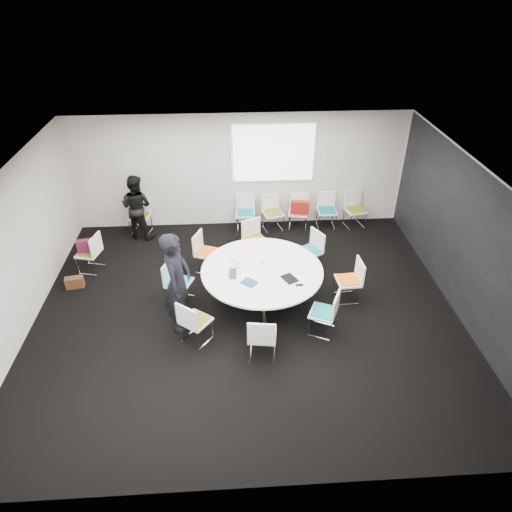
{
  "coord_description": "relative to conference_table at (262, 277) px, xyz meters",
  "views": [
    {
      "loc": [
        -0.24,
        -6.75,
        5.73
      ],
      "look_at": [
        0.2,
        0.4,
        1.0
      ],
      "focal_mm": 32.0,
      "sensor_mm": 36.0,
      "label": 1
    }
  ],
  "objects": [
    {
      "name": "room_shell",
      "position": [
        -0.22,
        -0.34,
        0.85
      ],
      "size": [
        8.08,
        7.08,
        2.88
      ],
      "color": "black",
      "rests_on": "ground"
    },
    {
      "name": "conference_table",
      "position": [
        0.0,
        0.0,
        0.0
      ],
      "size": [
        2.33,
        2.33,
        0.73
      ],
      "color": "silver",
      "rests_on": "ground"
    },
    {
      "name": "projection_screen",
      "position": [
        0.49,
        3.12,
        1.3
      ],
      "size": [
        1.9,
        0.03,
        1.35
      ],
      "primitive_type": "cube",
      "color": "white",
      "rests_on": "room_shell"
    },
    {
      "name": "chair_ring_a",
      "position": [
        1.69,
        -0.08,
        -0.28
      ],
      "size": [
        0.48,
        0.49,
        0.88
      ],
      "rotation": [
        0.0,
        0.0,
        1.63
      ],
      "color": "silver",
      "rests_on": "ground"
    },
    {
      "name": "chair_ring_b",
      "position": [
        1.1,
        1.02,
        -0.28
      ],
      "size": [
        0.61,
        0.62,
        0.88
      ],
      "rotation": [
        0.0,
        0.0,
        2.08
      ],
      "color": "silver",
      "rests_on": "ground"
    },
    {
      "name": "chair_ring_c",
      "position": [
        -0.04,
        1.55,
        -0.28
      ],
      "size": [
        0.6,
        0.6,
        0.88
      ],
      "rotation": [
        0.0,
        0.0,
        3.57
      ],
      "color": "silver",
      "rests_on": "ground"
    },
    {
      "name": "chair_ring_d",
      "position": [
        -1.1,
        1.11,
        -0.28
      ],
      "size": [
        0.59,
        0.59,
        0.88
      ],
      "rotation": [
        0.0,
        0.0,
        4.34
      ],
      "color": "silver",
      "rests_on": "ground"
    },
    {
      "name": "chair_ring_e",
      "position": [
        -1.61,
        0.06,
        -0.28
      ],
      "size": [
        0.58,
        0.59,
        0.88
      ],
      "rotation": [
        0.0,
        0.0,
        4.34
      ],
      "color": "silver",
      "rests_on": "ground"
    },
    {
      "name": "chair_ring_f",
      "position": [
        -1.24,
        -1.07,
        -0.28
      ],
      "size": [
        0.64,
        0.64,
        0.88
      ],
      "rotation": [
        0.0,
        0.0,
        5.63
      ],
      "color": "silver",
      "rests_on": "ground"
    },
    {
      "name": "chair_ring_g",
      "position": [
        -0.11,
        -1.51,
        -0.28
      ],
      "size": [
        0.52,
        0.51,
        0.88
      ],
      "rotation": [
        0.0,
        0.0,
        6.14
      ],
      "color": "silver",
      "rests_on": "ground"
    },
    {
      "name": "chair_ring_h",
      "position": [
        1.03,
        -0.99,
        -0.28
      ],
      "size": [
        0.6,
        0.61,
        0.88
      ],
      "rotation": [
        0.0,
        0.0,
        7.42
      ],
      "color": "silver",
      "rests_on": "ground"
    },
    {
      "name": "chair_back_a",
      "position": [
        -0.2,
        2.83,
        -0.28
      ],
      "size": [
        0.49,
        0.48,
        0.88
      ],
      "rotation": [
        0.0,
        0.0,
        3.07
      ],
      "color": "silver",
      "rests_on": "ground"
    },
    {
      "name": "chair_back_b",
      "position": [
        0.47,
        2.79,
        -0.28
      ],
      "size": [
        0.56,
        0.55,
        0.88
      ],
      "rotation": [
        0.0,
        0.0,
        3.4
      ],
      "color": "silver",
      "rests_on": "ground"
    },
    {
      "name": "chair_back_c",
      "position": [
        1.1,
        2.8,
        -0.28
      ],
      "size": [
        0.54,
        0.54,
        0.88
      ],
      "rotation": [
        0.0,
        0.0,
        2.93
      ],
      "color": "silver",
      "rests_on": "ground"
    },
    {
      "name": "chair_back_d",
      "position": [
        1.82,
        2.83,
        -0.28
      ],
      "size": [
        0.47,
        0.46,
        0.88
      ],
      "rotation": [
        0.0,
        0.0,
        3.12
      ],
      "color": "silver",
      "rests_on": "ground"
    },
    {
      "name": "chair_back_e",
      "position": [
        2.53,
        2.83,
        -0.28
      ],
      "size": [
        0.55,
        0.54,
        0.88
      ],
      "rotation": [
        0.0,
        0.0,
        3.36
      ],
      "color": "silver",
      "rests_on": "ground"
    },
    {
      "name": "chair_spare_left",
      "position": [
        -3.59,
        1.25,
        -0.28
      ],
      "size": [
        0.55,
        0.55,
        0.88
      ],
      "rotation": [
        0.0,
        0.0,
        1.33
      ],
      "color": "silver",
      "rests_on": "ground"
    },
    {
      "name": "chair_person_back",
      "position": [
        -2.77,
        2.83,
        -0.28
      ],
      "size": [
        0.55,
        0.54,
        0.88
      ],
      "rotation": [
        0.0,
        0.0,
        2.91
      ],
      "color": "silver",
      "rests_on": "ground"
    },
    {
      "name": "person_main",
      "position": [
        -1.53,
        -0.63,
        0.42
      ],
      "size": [
        0.59,
        0.78,
        1.93
      ],
      "primitive_type": "imported",
      "rotation": [
        0.0,
        0.0,
        1.38
      ],
      "color": "black",
      "rests_on": "ground"
    },
    {
      "name": "person_back",
      "position": [
        -2.77,
        2.66,
        0.24
      ],
      "size": [
        0.93,
        0.83,
        1.58
      ],
      "primitive_type": "imported",
      "rotation": [
        0.0,
        0.0,
        2.78
      ],
      "color": "black",
      "rests_on": "ground"
    },
    {
      "name": "laptop",
      "position": [
        -0.52,
        -0.13,
        0.19
      ],
      "size": [
        0.21,
        0.33,
        0.03
      ],
      "primitive_type": "imported",
      "rotation": [
        0.0,
        0.0,
        1.56
      ],
      "color": "#333338",
      "rests_on": "conference_table"
    },
    {
      "name": "laptop_lid",
      "position": [
        -0.52,
        0.08,
        0.31
      ],
      "size": [
        0.18,
        0.26,
        0.22
      ],
      "primitive_type": "cube",
      "rotation": [
        0.0,
        0.0,
        2.17
      ],
      "color": "silver",
      "rests_on": "conference_table"
    },
    {
      "name": "notebook_black",
      "position": [
        0.48,
        -0.34,
        0.19
      ],
      "size": [
        0.34,
        0.37,
        0.02
      ],
      "primitive_type": "cube",
      "rotation": [
        0.0,
        0.0,
        0.5
      ],
      "color": "black",
      "rests_on": "conference_table"
    },
    {
      "name": "tablet_folio",
      "position": [
        -0.27,
        -0.42,
        0.19
      ],
      "size": [
        0.33,
        0.32,
        0.03
      ],
      "primitive_type": "cube",
      "rotation": [
        0.0,
        0.0,
        -0.72
      ],
      "color": "navy",
      "rests_on": "conference_table"
    },
    {
      "name": "papers_right",
      "position": [
        0.54,
        0.13,
        0.18
      ],
      "size": [
        0.33,
        0.26,
        0.0
      ],
      "primitive_type": "cube",
      "rotation": [
        0.0,
        0.0,
        0.18
      ],
      "color": "white",
      "rests_on": "conference_table"
    },
    {
      "name": "papers_front",
      "position": [
        0.72,
        -0.1,
        0.18
      ],
      "size": [
        0.34,
        0.27,
        0.0
      ],
      "primitive_type": "cube",
      "rotation": [
        0.0,
        0.0,
        -0.2
      ],
      "color": "silver",
      "rests_on": "conference_table"
    },
    {
      "name": "cup",
      "position": [
        -0.0,
        0.23,
        0.22
      ],
      "size": [
        0.08,
        0.08,
        0.09
      ],
      "primitive_type": "cylinder",
      "color": "white",
      "rests_on": "conference_table"
    },
    {
      "name": "phone",
      "position": [
        0.64,
        -0.54,
        0.18
      ],
      "size": [
        0.15,
        0.09,
        0.01
      ],
      "primitive_type": "cube",
      "rotation": [
        0.0,
        0.0,
        0.11
      ],
      "color": "black",
      "rests_on": "conference_table"
    },
    {
      "name": "maroon_bag",
      "position": [
        -3.61,
        1.25,
        0.07
      ],
      "size": [
        0.42,
        0.21,
        0.28
      ],
      "primitive_type": "cube",
      "rotation": [
        0.0,
        0.0,
        0.17
      ],
      "color": "#57172D",
      "rests_on": "chair_spare_left"
    },
    {
      "name": "brown_bag",
      "position": [
        -3.81,
        0.64,
        -0.43
      ],
      "size": [
        0.38,
        0.22,
        0.24
      ],
      "primitive_type": "cube",
      "rotation": [
        0.0,
        0.0,
        0.17
      ],
      "color": "#4B2B18",
      "rests_on": "ground"
    },
    {
      "name": "red_jacket",
      "position": [
        1.1,
        2.58,
        0.15
      ],
      "size": [
        0.46,
        0.24,
        0.36
      ],
      "primitive_type": "cube",
      "rotation": [
        0.17,
        0.0,
        -0.2
      ],
      "color": "#A41C14",
      "rests_on": "chair_back_c"
    }
  ]
}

